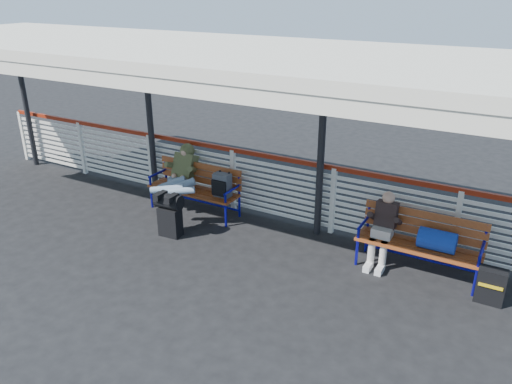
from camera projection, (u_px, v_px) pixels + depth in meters
The scene contains 9 objects.
ground at pixel (172, 251), 8.12m from camera, with size 60.00×60.00×0.00m, color black.
fence at pixel (233, 177), 9.39m from camera, with size 12.08×0.08×1.24m.
canopy at pixel (195, 53), 7.64m from camera, with size 12.60×3.60×3.16m.
luggage_stack at pixel (170, 213), 8.48m from camera, with size 0.49×0.30×0.78m.
bench_left at pixel (203, 184), 9.26m from camera, with size 1.80×0.56×0.92m.
bench_right at pixel (427, 239), 7.30m from camera, with size 1.80×0.56×0.92m.
traveler_man at pixel (177, 182), 9.09m from camera, with size 0.94×1.64×0.77m.
companion_person at pixel (383, 228), 7.58m from camera, with size 0.32×0.66×1.15m.
suitcase_side at pixel (491, 286), 6.75m from camera, with size 0.37×0.22×0.51m.
Camera 1 is at (4.68, -5.53, 4.04)m, focal length 35.00 mm.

